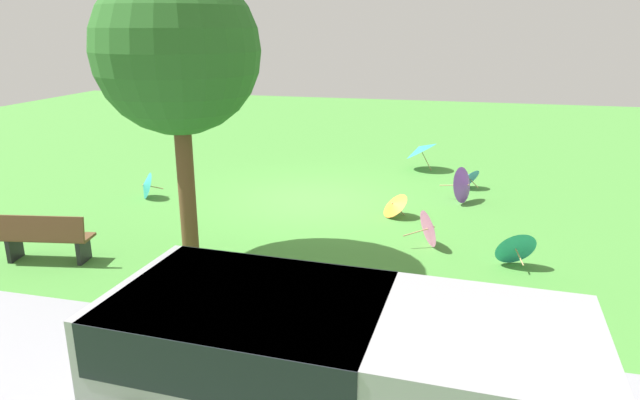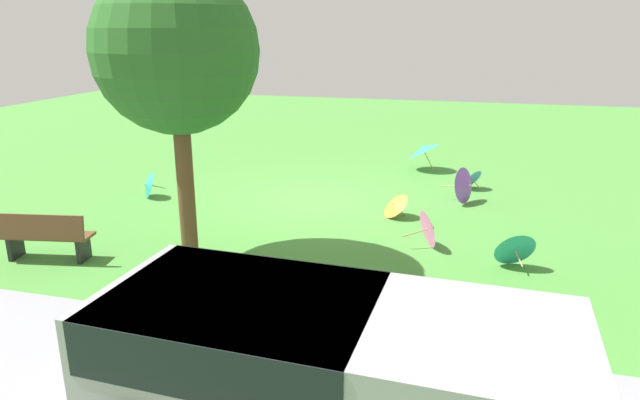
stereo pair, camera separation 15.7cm
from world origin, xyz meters
name	(u,v)px [view 2 (the right image)]	position (x,y,z in m)	size (l,w,h in m)	color
ground	(312,200)	(0.00, 0.00, 0.00)	(40.00, 40.00, 0.00)	#478C38
van_dark	(315,363)	(-2.28, 7.97, 0.91)	(4.68, 2.29, 1.53)	#99999E
park_bench	(45,236)	(3.59, 4.73, 0.47)	(1.66, 0.75, 0.90)	brown
shade_tree	(176,52)	(1.24, 3.86, 3.62)	(2.78, 2.78, 5.03)	brown
parasol_orange_0	(394,205)	(-2.07, 0.72, 0.28)	(0.80, 0.83, 0.54)	tan
parasol_teal_0	(514,247)	(-4.43, 2.86, 0.35)	(0.84, 0.71, 0.71)	tan
parasol_teal_1	(423,149)	(-2.27, -3.76, 0.62)	(1.08, 1.12, 0.93)	tan
parasol_teal_2	(147,185)	(3.96, 0.79, 0.33)	(0.66, 0.70, 0.65)	tan
parasol_blue_1	(470,178)	(-3.65, -2.07, 0.29)	(0.71, 0.74, 0.57)	tan
parasol_purple_1	(467,186)	(-3.56, -0.72, 0.44)	(0.93, 0.91, 0.87)	tan
parasol_pink_0	(430,228)	(-2.96, 2.29, 0.37)	(0.79, 0.78, 0.74)	tan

